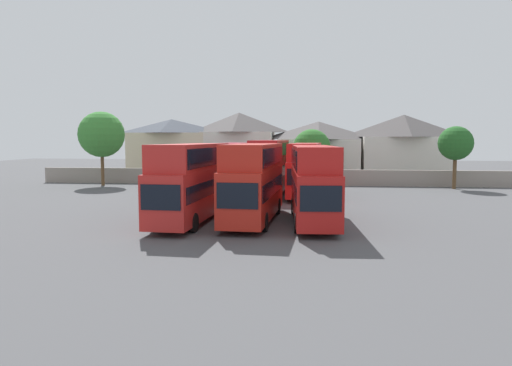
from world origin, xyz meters
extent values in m
plane|color=#4C4C4F|center=(0.00, 18.00, 0.00)|extent=(140.00, 140.00, 0.00)
cube|color=gray|center=(0.00, 23.98, 0.90)|extent=(56.00, 0.50, 1.80)
cube|color=red|center=(-3.72, -0.31, 1.85)|extent=(2.99, 10.67, 2.99)
cube|color=black|center=(-3.99, -5.60, 2.21)|extent=(2.17, 0.19, 1.35)
cube|color=black|center=(-3.72, -0.31, 2.21)|extent=(2.99, 9.83, 0.94)
cube|color=red|center=(-3.71, -0.04, 4.14)|extent=(2.92, 10.14, 1.58)
cube|color=black|center=(-3.71, -0.04, 4.14)|extent=(2.98, 9.62, 1.11)
cylinder|color=black|center=(-2.75, -3.63, 0.55)|extent=(0.35, 1.11, 1.10)
cylinder|color=black|center=(-5.02, -3.52, 0.55)|extent=(0.35, 1.11, 1.10)
cylinder|color=black|center=(-2.43, 2.91, 0.55)|extent=(0.35, 1.11, 1.10)
cylinder|color=black|center=(-4.69, 3.02, 0.55)|extent=(0.35, 1.11, 1.10)
cube|color=red|center=(0.18, 0.27, 1.89)|extent=(3.00, 10.41, 3.07)
cube|color=black|center=(-0.06, -4.89, 2.26)|extent=(2.22, 0.18, 1.38)
cube|color=black|center=(0.18, 0.27, 2.26)|extent=(3.01, 9.59, 0.97)
cube|color=red|center=(0.19, 0.53, 4.17)|extent=(2.93, 9.90, 1.49)
cube|color=black|center=(0.19, 0.53, 4.17)|extent=(3.00, 9.38, 1.04)
cylinder|color=black|center=(1.19, -2.97, 0.55)|extent=(0.35, 1.11, 1.10)
cylinder|color=black|center=(-1.13, -2.86, 0.55)|extent=(0.35, 1.11, 1.10)
cylinder|color=black|center=(1.49, 3.41, 0.55)|extent=(0.35, 1.11, 1.10)
cylinder|color=black|center=(-0.83, 3.52, 0.55)|extent=(0.35, 1.11, 1.10)
cube|color=red|center=(3.92, 0.26, 1.85)|extent=(3.14, 10.85, 2.98)
cube|color=black|center=(4.28, -5.10, 2.20)|extent=(2.13, 0.22, 1.34)
cube|color=black|center=(3.92, 0.26, 2.20)|extent=(3.12, 10.00, 0.94)
cube|color=red|center=(3.90, 0.53, 4.07)|extent=(3.05, 10.31, 1.47)
cube|color=black|center=(3.90, 0.53, 4.07)|extent=(3.11, 9.78, 1.03)
cylinder|color=black|center=(5.25, -2.97, 0.55)|extent=(0.37, 1.12, 1.10)
cylinder|color=black|center=(3.03, -3.12, 0.55)|extent=(0.37, 1.12, 1.10)
cylinder|color=black|center=(4.81, 3.65, 0.55)|extent=(0.37, 1.12, 1.10)
cylinder|color=black|center=(2.58, 3.50, 0.55)|extent=(0.37, 1.12, 1.10)
cube|color=#AE1628|center=(-3.47, 13.89, 1.87)|extent=(2.70, 11.38, 3.03)
cube|color=black|center=(-3.41, 8.20, 2.23)|extent=(2.28, 0.10, 1.36)
cube|color=black|center=(-3.47, 13.89, 2.23)|extent=(2.73, 10.47, 0.95)
cube|color=#AE1628|center=(-3.47, 14.18, 4.12)|extent=(2.65, 10.81, 1.47)
cube|color=black|center=(-3.47, 14.18, 4.12)|extent=(2.73, 10.24, 1.03)
cylinder|color=black|center=(-2.25, 10.39, 0.55)|extent=(0.31, 1.10, 1.10)
cylinder|color=black|center=(-4.63, 10.36, 0.55)|extent=(0.31, 1.10, 1.10)
cylinder|color=black|center=(-2.32, 17.42, 0.55)|extent=(0.31, 1.10, 1.10)
cylinder|color=black|center=(-4.70, 17.40, 0.55)|extent=(0.31, 1.10, 1.10)
cube|color=red|center=(-0.04, 14.23, 1.93)|extent=(3.11, 10.37, 3.15)
cube|color=black|center=(-0.31, 9.09, 2.31)|extent=(2.28, 0.20, 1.42)
cube|color=black|center=(-0.04, 14.23, 2.31)|extent=(3.11, 9.55, 0.99)
cube|color=red|center=(-0.03, 14.49, 4.31)|extent=(3.03, 9.85, 1.60)
cube|color=black|center=(-0.03, 14.49, 4.31)|extent=(3.09, 9.35, 1.12)
cylinder|color=black|center=(0.98, 11.00, 0.55)|extent=(0.36, 1.11, 1.10)
cylinder|color=black|center=(-1.39, 11.12, 0.55)|extent=(0.36, 1.11, 1.10)
cylinder|color=black|center=(1.31, 17.34, 0.55)|extent=(0.36, 1.11, 1.10)
cylinder|color=black|center=(-1.07, 17.46, 0.55)|extent=(0.36, 1.11, 1.10)
cube|color=red|center=(3.28, 13.65, 1.85)|extent=(3.11, 10.99, 2.98)
cube|color=black|center=(2.95, 8.21, 2.20)|extent=(2.17, 0.21, 1.34)
cube|color=black|center=(3.28, 13.65, 2.20)|extent=(3.10, 10.12, 0.94)
cube|color=red|center=(3.29, 13.92, 4.09)|extent=(3.03, 10.44, 1.51)
cube|color=black|center=(3.29, 13.92, 4.09)|extent=(3.09, 9.91, 1.06)
cylinder|color=black|center=(4.21, 10.22, 0.55)|extent=(0.37, 1.12, 1.10)
cylinder|color=black|center=(1.94, 10.35, 0.55)|extent=(0.37, 1.12, 1.10)
cylinder|color=black|center=(4.61, 16.94, 0.55)|extent=(0.37, 1.12, 1.10)
cylinder|color=black|center=(2.35, 17.08, 0.55)|extent=(0.37, 1.12, 1.10)
cube|color=beige|center=(-14.93, 32.67, 3.02)|extent=(10.31, 7.17, 6.04)
pyramid|color=#3D424C|center=(-14.93, 32.67, 6.95)|extent=(10.82, 7.53, 1.84)
cube|color=silver|center=(-5.77, 32.91, 3.06)|extent=(9.09, 7.63, 6.13)
pyramid|color=#514C4C|center=(-5.77, 32.91, 7.42)|extent=(9.55, 8.01, 2.59)
cube|color=silver|center=(4.72, 32.50, 2.61)|extent=(10.15, 7.82, 5.21)
pyramid|color=#514C4C|center=(4.72, 32.50, 6.34)|extent=(10.66, 8.22, 2.26)
cube|color=silver|center=(15.47, 32.50, 2.75)|extent=(10.52, 6.96, 5.51)
pyramid|color=#514C4C|center=(15.47, 32.50, 6.90)|extent=(11.05, 7.31, 2.78)
cylinder|color=brown|center=(18.76, 21.98, 1.77)|extent=(0.39, 0.39, 3.55)
sphere|color=#235B23|center=(18.76, 21.98, 4.79)|extent=(3.55, 3.55, 3.55)
cylinder|color=brown|center=(-19.44, 20.98, 1.98)|extent=(0.37, 0.37, 3.96)
sphere|color=#387F33|center=(-19.44, 20.98, 5.73)|extent=(5.07, 5.07, 5.07)
cylinder|color=brown|center=(3.85, 26.48, 1.30)|extent=(0.40, 0.40, 2.61)
sphere|color=#2D6B28|center=(3.85, 26.48, 4.16)|extent=(4.44, 4.44, 4.44)
camera|label=1|loc=(3.73, -28.89, 5.24)|focal=32.75mm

